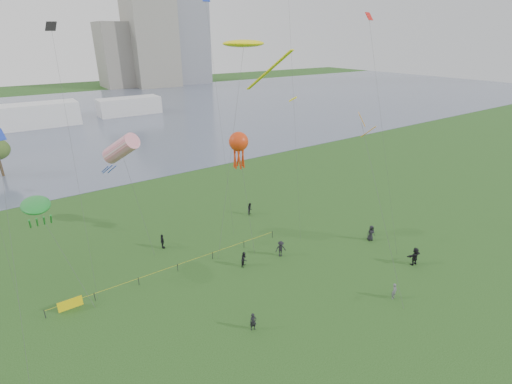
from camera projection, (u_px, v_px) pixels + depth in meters
ground_plane at (322, 315)px, 31.67m from camera, size 400.00×400.00×0.00m
lake at (80, 118)px, 107.49m from camera, size 400.00×120.00×0.08m
building_mid at (151, 43)px, 171.24m from camera, size 20.00×20.00×38.00m
building_low at (118, 55)px, 170.39m from camera, size 16.00×18.00×28.00m
pavilion_left at (32, 116)px, 96.25m from camera, size 22.00×8.00×6.00m
pavilion_right at (129, 106)px, 112.34m from camera, size 18.00×7.00×5.00m
fence at (116, 288)px, 34.22m from camera, size 24.07×0.07×1.05m
kite_flyer at (394, 291)px, 33.45m from camera, size 0.65×0.52×1.56m
spectator_a at (244, 259)px, 38.19m from camera, size 1.01×0.96×1.64m
spectator_b at (281, 249)px, 39.89m from camera, size 1.33×1.02×1.81m
spectator_c at (162, 241)px, 41.40m from camera, size 0.54×1.05×1.73m
spectator_d at (371, 233)px, 43.03m from camera, size 1.07×0.90×1.86m
spectator_e at (415, 256)px, 38.40m from camera, size 1.88×0.80×1.96m
spectator_f at (253, 322)px, 29.86m from camera, size 0.65×0.51×1.57m
spectator_g at (250, 209)px, 49.37m from camera, size 1.01×1.00×1.64m
kite_stingray at (244, 45)px, 37.30m from camera, size 8.31×9.94×21.73m
kite_windsock at (121, 149)px, 39.04m from camera, size 4.25×6.93×13.01m
kite_creature at (36, 205)px, 33.29m from camera, size 3.55×8.92×8.47m
kite_octopus at (239, 142)px, 39.02m from camera, size 2.07×4.60×12.84m
kite_delta at (364, 129)px, 34.33m from camera, size 2.98×9.45×15.47m
small_kites at (163, 17)px, 33.34m from camera, size 35.52×13.23×13.35m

